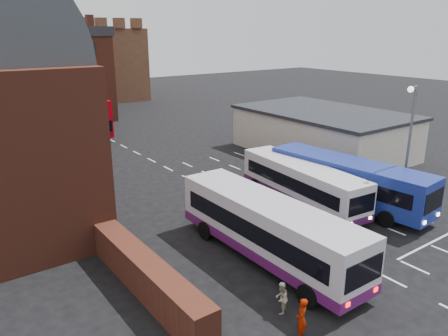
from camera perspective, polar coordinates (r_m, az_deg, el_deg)
ground at (r=25.60m, az=13.53°, el=-10.20°), size 180.00×180.00×0.00m
forecourt_wall at (r=20.95m, az=-9.98°, el=-13.82°), size 1.20×10.00×1.80m
cream_building at (r=44.30m, az=12.77°, el=4.66°), size 10.40×16.40×4.25m
brick_terrace at (r=61.73m, az=-25.40°, el=10.13°), size 22.00×10.00×11.00m
castle_keep at (r=83.91m, az=-20.11°, el=12.62°), size 22.00×22.00×12.00m
bus_white_outbound at (r=23.15m, az=5.71°, el=-7.49°), size 3.06×12.08×3.29m
bus_white_inbound at (r=30.73m, az=10.14°, el=-1.69°), size 3.42×10.90×2.92m
bus_blue at (r=31.34m, az=15.86°, el=-1.38°), size 3.85×11.99×3.21m
bus_red_double at (r=53.65m, az=-17.84°, el=6.73°), size 2.94×11.34×4.53m
street_lamp at (r=30.89m, az=23.00°, el=3.81°), size 1.66×0.72×8.47m
pedestrian_red at (r=18.37m, az=10.08°, el=-18.84°), size 0.78×0.72×1.78m
pedestrian_beige at (r=19.71m, az=7.51°, el=-16.49°), size 0.90×0.85×1.46m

